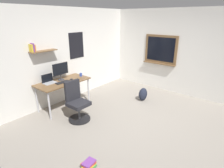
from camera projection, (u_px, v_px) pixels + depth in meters
ground_plane at (139, 124)px, 4.32m from camera, size 5.20×5.20×0.00m
wall_back at (68, 55)px, 5.34m from camera, size 5.00×0.30×2.60m
wall_right at (183, 53)px, 5.67m from camera, size 0.22×5.00×2.60m
desk at (63, 84)px, 4.91m from camera, size 1.39×0.67×0.75m
office_chair at (77, 104)px, 4.39m from camera, size 0.52×0.52×0.95m
laptop at (49, 81)px, 4.73m from camera, size 0.31×0.21×0.23m
monitor_primary at (61, 70)px, 4.88m from camera, size 0.46×0.17×0.46m
keyboard at (63, 82)px, 4.78m from camera, size 0.37×0.13×0.02m
computer_mouse at (71, 79)px, 4.98m from camera, size 0.10×0.06×0.03m
coffee_mug at (81, 75)px, 5.28m from camera, size 0.08×0.08×0.09m
backpack at (143, 94)px, 5.48m from camera, size 0.32×0.22×0.38m
book_stack_on_floor at (89, 165)px, 3.01m from camera, size 0.26×0.20×0.15m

